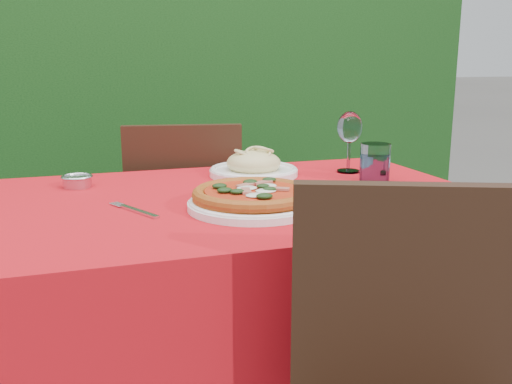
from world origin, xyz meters
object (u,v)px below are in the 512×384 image
object	(u,v)px
fork	(139,211)
water_glass	(375,165)
pasta_plate	(254,167)
chair_far	(185,225)
wine_glass	(350,130)
steel_ramekin	(77,182)
pizza_plate	(253,198)

from	to	relation	value
fork	water_glass	bearing A→B (deg)	-15.73
pasta_plate	fork	distance (m)	0.51
chair_far	fork	xyz separation A→B (m)	(-0.24, -0.68, 0.25)
chair_far	wine_glass	distance (m)	0.71
pasta_plate	steel_ramekin	xyz separation A→B (m)	(-0.52, -0.00, -0.01)
water_glass	pizza_plate	bearing A→B (deg)	-157.39
wine_glass	chair_far	bearing A→B (deg)	139.27
pizza_plate	fork	size ratio (longest dim) A/B	1.62
pizza_plate	pasta_plate	xyz separation A→B (m)	(0.12, 0.38, 0.00)
wine_glass	pizza_plate	bearing A→B (deg)	-141.48
wine_glass	steel_ramekin	bearing A→B (deg)	177.19
water_glass	wine_glass	bearing A→B (deg)	90.73
chair_far	steel_ramekin	size ratio (longest dim) A/B	11.22
steel_ramekin	wine_glass	bearing A→B (deg)	-2.81
water_glass	steel_ramekin	xyz separation A→B (m)	(-0.82, 0.20, -0.04)
pasta_plate	steel_ramekin	bearing A→B (deg)	-179.64
pasta_plate	steel_ramekin	world-z (taller)	pasta_plate
pizza_plate	pasta_plate	world-z (taller)	pasta_plate
pasta_plate	wine_glass	size ratio (longest dim) A/B	1.41
fork	steel_ramekin	distance (m)	0.35
pizza_plate	fork	bearing A→B (deg)	169.56
wine_glass	steel_ramekin	xyz separation A→B (m)	(-0.82, 0.04, -0.12)
steel_ramekin	chair_far	bearing A→B (deg)	43.83
chair_far	water_glass	bearing A→B (deg)	140.16
pizza_plate	pasta_plate	bearing A→B (deg)	71.96
wine_glass	water_glass	bearing A→B (deg)	-89.27
chair_far	water_glass	size ratio (longest dim) A/B	7.82
pizza_plate	fork	world-z (taller)	pizza_plate
pasta_plate	chair_far	bearing A→B (deg)	113.83
chair_far	water_glass	world-z (taller)	chair_far
chair_far	steel_ramekin	distance (m)	0.57
fork	pizza_plate	bearing A→B (deg)	-36.75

